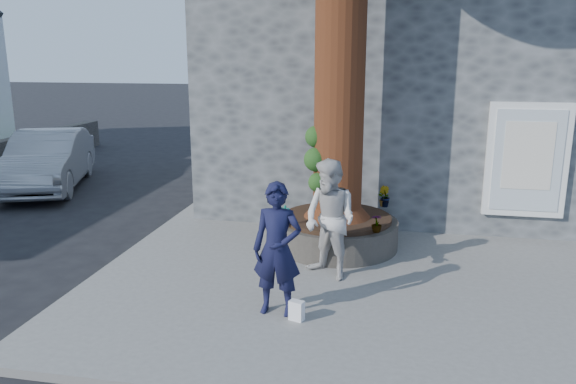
% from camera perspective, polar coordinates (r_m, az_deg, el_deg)
% --- Properties ---
extents(ground, '(120.00, 120.00, 0.00)m').
position_cam_1_polar(ground, '(9.09, -1.64, -10.03)').
color(ground, black).
rests_on(ground, ground).
extents(pavement, '(9.00, 8.00, 0.12)m').
position_cam_1_polar(pavement, '(9.80, 8.35, -7.97)').
color(pavement, slate).
rests_on(pavement, ground).
extents(yellow_line, '(0.10, 30.00, 0.01)m').
position_cam_1_polar(yellow_line, '(10.97, -16.26, -6.29)').
color(yellow_line, yellow).
rests_on(yellow_line, ground).
extents(stone_shop, '(10.30, 8.30, 6.30)m').
position_cam_1_polar(stone_shop, '(15.32, 13.85, 11.52)').
color(stone_shop, '#45484A').
rests_on(stone_shop, ground).
extents(planter, '(2.30, 2.30, 0.60)m').
position_cam_1_polar(planter, '(10.67, 4.94, -4.02)').
color(planter, black).
rests_on(planter, pavement).
extents(man, '(0.70, 0.47, 1.88)m').
position_cam_1_polar(man, '(7.77, -1.10, -5.84)').
color(man, black).
rests_on(man, pavement).
extents(woman, '(1.20, 1.14, 1.95)m').
position_cam_1_polar(woman, '(9.04, 4.30, -2.81)').
color(woman, beige).
rests_on(woman, pavement).
extents(shopping_bag, '(0.23, 0.18, 0.28)m').
position_cam_1_polar(shopping_bag, '(7.85, 0.88, -11.95)').
color(shopping_bag, white).
rests_on(shopping_bag, pavement).
extents(car_silver, '(3.30, 5.15, 1.60)m').
position_cam_1_polar(car_silver, '(17.01, -23.19, 3.00)').
color(car_silver, gray).
rests_on(car_silver, ground).
extents(plant_a, '(0.20, 0.14, 0.35)m').
position_cam_1_polar(plant_a, '(9.95, -0.34, -2.38)').
color(plant_a, gray).
rests_on(plant_a, planter).
extents(plant_b, '(0.32, 0.32, 0.41)m').
position_cam_1_polar(plant_b, '(11.29, 9.76, -0.45)').
color(plant_b, gray).
rests_on(plant_b, planter).
extents(plant_c, '(0.21, 0.21, 0.31)m').
position_cam_1_polar(plant_c, '(9.67, 9.00, -3.17)').
color(plant_c, gray).
rests_on(plant_c, planter).
extents(plant_d, '(0.35, 0.36, 0.31)m').
position_cam_1_polar(plant_d, '(11.31, 9.75, -0.71)').
color(plant_d, gray).
rests_on(plant_d, planter).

